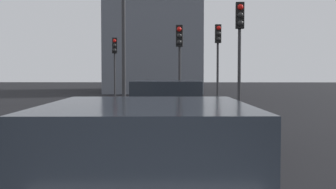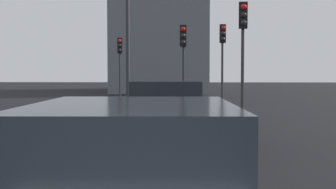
{
  "view_description": "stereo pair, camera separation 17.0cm",
  "coord_description": "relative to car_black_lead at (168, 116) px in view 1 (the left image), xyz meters",
  "views": [
    {
      "loc": [
        -0.49,
        -0.22,
        1.77
      ],
      "look_at": [
        8.89,
        0.03,
        1.31
      ],
      "focal_mm": 47.01,
      "sensor_mm": 36.0,
      "label": 1
    },
    {
      "loc": [
        -0.49,
        -0.39,
        1.77
      ],
      "look_at": [
        8.89,
        0.03,
        1.31
      ],
      "focal_mm": 47.01,
      "sensor_mm": 36.0,
      "label": 2
    }
  ],
  "objects": [
    {
      "name": "car_black_lead",
      "position": [
        0.0,
        0.0,
        0.0
      ],
      "size": [
        4.56,
        2.0,
        1.59
      ],
      "rotation": [
        0.0,
        0.0,
        -0.01
      ],
      "color": "black",
      "rests_on": "ground_plane"
    },
    {
      "name": "traffic_light_near_left",
      "position": [
        4.9,
        -2.34,
        2.24
      ],
      "size": [
        0.32,
        0.28,
        4.18
      ],
      "rotation": [
        0.0,
        0.0,
        3.14
      ],
      "color": "#2D2D30",
      "rests_on": "ground_plane"
    },
    {
      "name": "traffic_light_near_right",
      "position": [
        11.28,
        -2.15,
        2.2
      ],
      "size": [
        0.33,
        0.3,
        4.12
      ],
      "rotation": [
        0.0,
        0.0,
        3.26
      ],
      "color": "#2D2D30",
      "rests_on": "ground_plane"
    },
    {
      "name": "traffic_light_far_left",
      "position": [
        15.09,
        3.49,
        1.97
      ],
      "size": [
        0.33,
        0.3,
        3.79
      ],
      "rotation": [
        0.0,
        0.0,
        3.27
      ],
      "color": "#2D2D30",
      "rests_on": "ground_plane"
    },
    {
      "name": "traffic_light_far_right",
      "position": [
        8.12,
        -0.27,
        1.95
      ],
      "size": [
        0.32,
        0.3,
        3.76
      ],
      "rotation": [
        0.0,
        0.0,
        3.03
      ],
      "color": "#2D2D30",
      "rests_on": "ground_plane"
    },
    {
      "name": "street_lamp_kerbside",
      "position": [
        8.0,
        2.06,
        3.2
      ],
      "size": [
        0.56,
        0.36,
        6.65
      ],
      "color": "#2D2D30",
      "rests_on": "ground_plane"
    },
    {
      "name": "building_facade_left",
      "position": [
        32.44,
        1.94,
        4.39
      ],
      "size": [
        14.13,
        8.32,
        10.29
      ],
      "primitive_type": "cube",
      "color": "slate",
      "rests_on": "ground_plane"
    }
  ]
}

